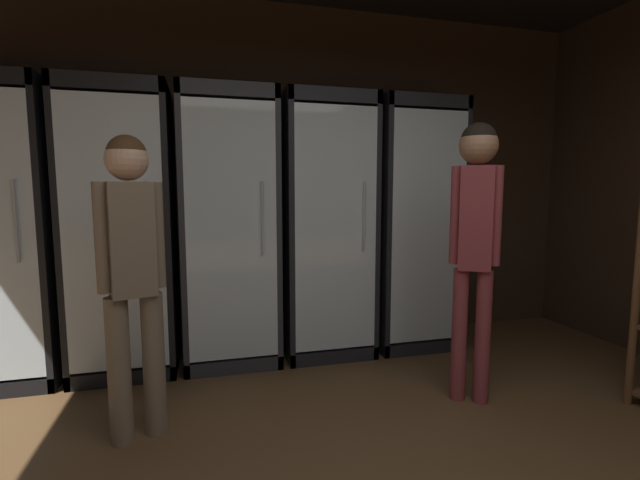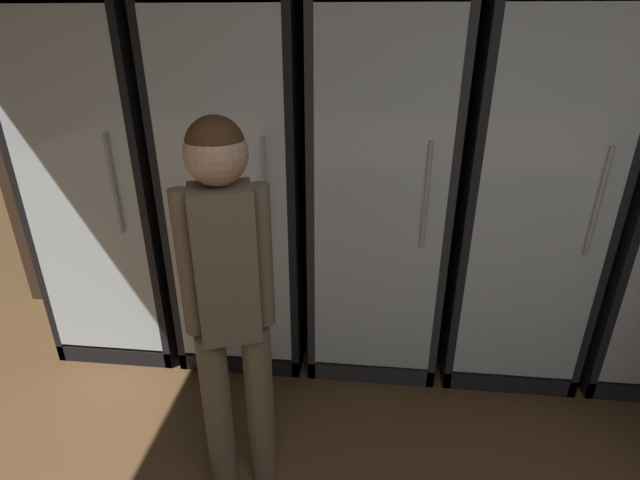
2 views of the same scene
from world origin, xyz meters
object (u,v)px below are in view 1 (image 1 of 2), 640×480
(cooler_right, at_px, (324,229))
(cooler_far_right, at_px, (408,227))
(shopper_near, at_px, (475,222))
(cooler_left, at_px, (124,234))
(shopper_far, at_px, (132,261))
(cooler_far_left, at_px, (4,237))
(cooler_center, at_px, (229,232))

(cooler_right, height_order, cooler_far_right, same)
(shopper_near, bearing_deg, cooler_left, 152.69)
(cooler_far_right, xyz_separation_m, shopper_near, (-0.11, -1.10, 0.12))
(shopper_near, relative_size, shopper_far, 1.08)
(cooler_right, height_order, shopper_near, cooler_right)
(shopper_near, bearing_deg, cooler_far_right, 84.43)
(cooler_left, xyz_separation_m, cooler_far_right, (2.23, 0.00, 0.01))
(cooler_far_left, height_order, cooler_left, same)
(cooler_left, relative_size, cooler_far_right, 1.00)
(cooler_center, relative_size, cooler_right, 1.00)
(cooler_far_left, xyz_separation_m, cooler_left, (0.74, 0.00, -0.00))
(cooler_left, height_order, shopper_far, cooler_left)
(cooler_far_right, distance_m, shopper_near, 1.11)
(cooler_right, relative_size, cooler_far_right, 1.00)
(cooler_far_right, relative_size, shopper_near, 1.19)
(cooler_far_left, xyz_separation_m, shopper_far, (0.95, -1.01, -0.04))
(cooler_right, bearing_deg, shopper_far, -141.80)
(cooler_far_left, xyz_separation_m, shopper_near, (2.87, -1.10, 0.12))
(cooler_far_left, distance_m, cooler_left, 0.74)
(cooler_far_right, bearing_deg, cooler_left, -179.97)
(cooler_left, bearing_deg, shopper_far, -78.61)
(cooler_right, height_order, shopper_far, cooler_right)
(shopper_near, bearing_deg, shopper_far, 177.48)
(cooler_far_right, height_order, shopper_near, cooler_far_right)
(cooler_far_left, relative_size, cooler_far_right, 1.00)
(cooler_far_left, height_order, cooler_right, same)
(cooler_left, distance_m, shopper_near, 2.39)
(cooler_center, distance_m, cooler_far_right, 1.49)
(cooler_left, bearing_deg, cooler_far_right, 0.03)
(cooler_far_left, bearing_deg, shopper_far, -46.87)
(cooler_left, bearing_deg, cooler_center, 0.00)
(cooler_far_left, distance_m, shopper_near, 3.07)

